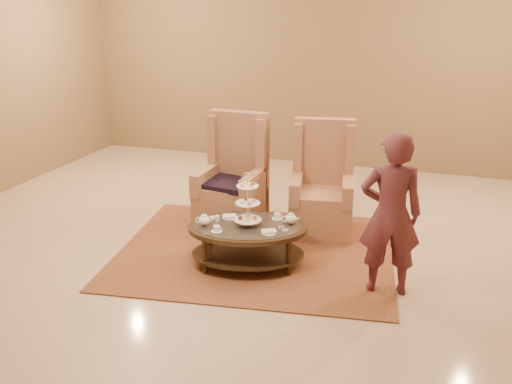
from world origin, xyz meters
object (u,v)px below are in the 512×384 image
(armchair_left, at_px, (234,188))
(person, at_px, (390,214))
(tea_table, at_px, (248,233))
(armchair_right, at_px, (322,195))

(armchair_left, height_order, person, person)
(tea_table, distance_m, armchair_left, 1.20)
(armchair_right, xyz_separation_m, person, (0.90, -1.29, 0.34))
(armchair_left, relative_size, armchair_right, 1.03)
(tea_table, relative_size, person, 0.90)
(armchair_right, height_order, person, person)
(person, bearing_deg, armchair_left, -43.22)
(tea_table, distance_m, person, 1.47)
(armchair_left, distance_m, person, 2.30)
(armchair_right, bearing_deg, tea_table, -123.22)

